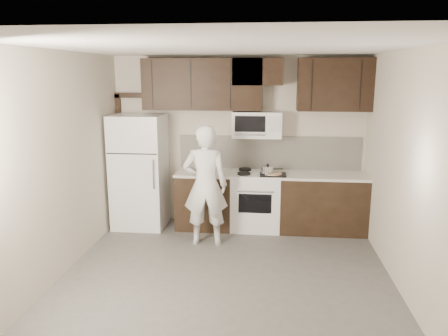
% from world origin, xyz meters
% --- Properties ---
extents(floor, '(4.50, 4.50, 0.00)m').
position_xyz_m(floor, '(0.00, 0.00, 0.00)').
color(floor, '#52504D').
rests_on(floor, ground).
extents(back_wall, '(4.00, 0.00, 4.00)m').
position_xyz_m(back_wall, '(0.00, 2.25, 1.35)').
color(back_wall, beige).
rests_on(back_wall, ground).
extents(ceiling, '(4.50, 4.50, 0.00)m').
position_xyz_m(ceiling, '(0.00, 0.00, 2.70)').
color(ceiling, white).
rests_on(ceiling, back_wall).
extents(counter_run, '(2.95, 0.64, 0.91)m').
position_xyz_m(counter_run, '(0.60, 1.94, 0.46)').
color(counter_run, black).
rests_on(counter_run, floor).
extents(stove, '(0.76, 0.66, 0.94)m').
position_xyz_m(stove, '(0.30, 1.94, 0.46)').
color(stove, white).
rests_on(stove, floor).
extents(backsplash, '(2.90, 0.02, 0.54)m').
position_xyz_m(backsplash, '(0.50, 2.24, 1.18)').
color(backsplash, beige).
rests_on(backsplash, counter_run).
extents(upper_cabinets, '(3.48, 0.35, 0.78)m').
position_xyz_m(upper_cabinets, '(0.21, 2.08, 2.28)').
color(upper_cabinets, black).
rests_on(upper_cabinets, back_wall).
extents(microwave, '(0.76, 0.42, 0.40)m').
position_xyz_m(microwave, '(0.30, 2.06, 1.65)').
color(microwave, white).
rests_on(microwave, upper_cabinets).
extents(refrigerator, '(0.80, 0.76, 1.80)m').
position_xyz_m(refrigerator, '(-1.55, 1.89, 0.90)').
color(refrigerator, white).
rests_on(refrigerator, floor).
extents(door_trim, '(0.50, 0.08, 2.12)m').
position_xyz_m(door_trim, '(-1.92, 2.21, 1.25)').
color(door_trim, black).
rests_on(door_trim, floor).
extents(saucepan, '(0.32, 0.19, 0.18)m').
position_xyz_m(saucepan, '(0.48, 1.79, 0.98)').
color(saucepan, silver).
rests_on(saucepan, stove).
extents(baking_tray, '(0.40, 0.30, 0.02)m').
position_xyz_m(baking_tray, '(0.56, 1.79, 0.92)').
color(baking_tray, black).
rests_on(baking_tray, counter_run).
extents(pizza, '(0.27, 0.27, 0.02)m').
position_xyz_m(pizza, '(0.56, 1.79, 0.94)').
color(pizza, tan).
rests_on(pizza, baking_tray).
extents(person, '(0.67, 0.47, 1.74)m').
position_xyz_m(person, '(-0.40, 1.24, 0.87)').
color(person, white).
rests_on(person, floor).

